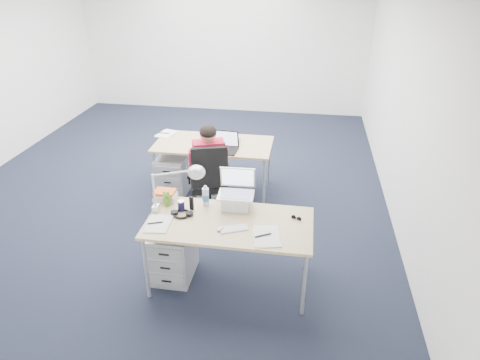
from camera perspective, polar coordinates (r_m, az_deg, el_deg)
name	(u,v)px	position (r m, az deg, el deg)	size (l,w,h in m)	color
floor	(179,181)	(6.52, -8.14, -0.12)	(7.00, 7.00, 0.00)	black
room	(171,66)	(5.93, -9.25, 14.73)	(6.02, 7.02, 2.80)	white
desk_near	(229,226)	(4.16, -1.43, -6.14)	(1.60, 0.80, 0.73)	tan
desk_far	(213,146)	(5.92, -3.56, 4.50)	(1.60, 0.80, 0.73)	tan
office_chair	(210,196)	(5.44, -4.06, -2.21)	(0.83, 0.83, 1.05)	black
seated_person	(208,168)	(5.45, -4.29, 1.67)	(0.54, 0.73, 1.23)	#B81A36
drawer_pedestal_near	(173,253)	(4.54, -8.90, -9.57)	(0.40, 0.50, 0.55)	#ACADB1
drawer_pedestal_far	(173,175)	(6.10, -8.90, 0.72)	(0.40, 0.50, 0.55)	#ACADB1
silver_laptop	(236,191)	(4.27, -0.54, -1.43)	(0.36, 0.28, 0.38)	silver
wireless_keyboard	(234,229)	(4.03, -0.83, -6.48)	(0.26, 0.11, 0.01)	white
computer_mouse	(220,229)	(4.01, -2.64, -6.50)	(0.05, 0.08, 0.03)	white
headphones	(182,213)	(4.27, -7.77, -4.43)	(0.23, 0.18, 0.04)	black
can_koozie	(181,206)	(4.32, -7.85, -3.40)	(0.07, 0.07, 0.11)	#16133B
water_bottle	(206,196)	(4.36, -4.61, -2.08)	(0.07, 0.07, 0.22)	silver
bear_figurine	(167,198)	(4.42, -9.77, -2.44)	(0.09, 0.07, 0.16)	#3B7D21
book_stack	(165,195)	(4.54, -9.94, -2.02)	(0.23, 0.17, 0.10)	silver
cordless_phone	(192,203)	(4.32, -6.48, -3.10)	(0.04, 0.02, 0.15)	black
papers_left	(157,224)	(4.17, -10.97, -5.78)	(0.22, 0.31, 0.01)	#D6D37C
papers_right	(265,237)	(3.93, 3.41, -7.55)	(0.24, 0.34, 0.01)	#D6D37C
sunglasses	(296,218)	(4.20, 7.51, -5.07)	(0.11, 0.05, 0.03)	black
desk_lamp	(170,188)	(4.19, -9.29, -1.05)	(0.49, 0.18, 0.56)	silver
dark_laptop	(223,142)	(5.59, -2.33, 5.13)	(0.37, 0.36, 0.27)	black
far_cup	(238,140)	(5.86, -0.28, 5.36)	(0.07, 0.07, 0.11)	white
far_papers	(166,134)	(6.29, -9.84, 6.07)	(0.22, 0.31, 0.01)	white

